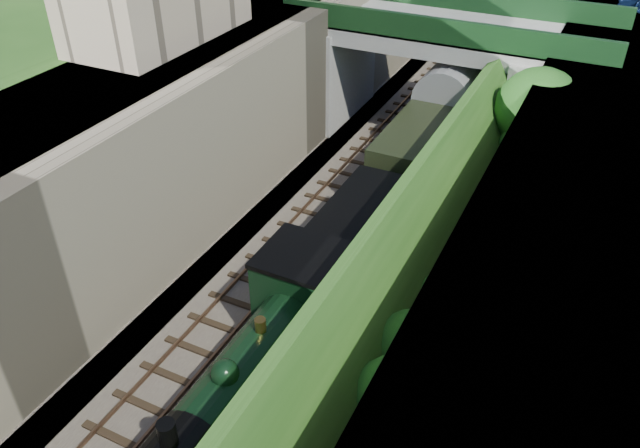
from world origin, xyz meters
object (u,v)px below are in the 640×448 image
Objects in this scene: road_bridge at (457,67)px; locomotive at (261,369)px; tree at (541,113)px; tender at (360,242)px.

locomotive is at bearing -89.28° from road_bridge.
locomotive is at bearing -107.24° from tree.
tender is (-0.00, 7.36, -0.27)m from locomotive.
tree is 16.14m from locomotive.
road_bridge is 2.67× the size of tender.
road_bridge is at bearing 133.38° from tree.
tree is at bearing 72.76° from locomotive.
locomotive is (0.26, -20.45, -2.18)m from road_bridge.
road_bridge reaches higher than tender.
road_bridge is 20.57m from locomotive.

